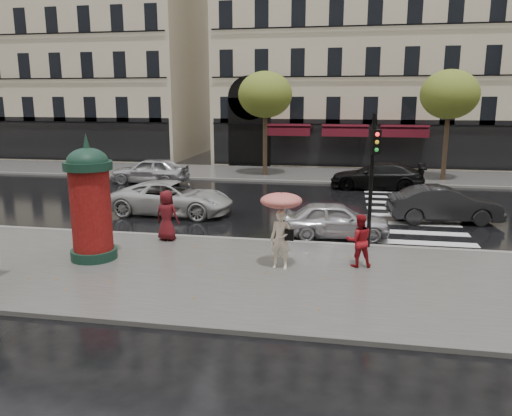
% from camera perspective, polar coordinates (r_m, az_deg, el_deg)
% --- Properties ---
extents(ground, '(160.00, 160.00, 0.00)m').
position_cam_1_polar(ground, '(14.86, -2.68, -7.17)').
color(ground, black).
rests_on(ground, ground).
extents(near_sidewalk, '(90.00, 7.00, 0.12)m').
position_cam_1_polar(near_sidewalk, '(14.38, -3.14, -7.60)').
color(near_sidewalk, '#474744').
rests_on(near_sidewalk, ground).
extents(far_sidewalk, '(90.00, 6.00, 0.12)m').
position_cam_1_polar(far_sidewalk, '(33.15, 4.73, 3.87)').
color(far_sidewalk, '#474744').
rests_on(far_sidewalk, ground).
extents(near_kerb, '(90.00, 0.25, 0.14)m').
position_cam_1_polar(near_kerb, '(17.63, -0.49, -3.74)').
color(near_kerb, slate).
rests_on(near_kerb, ground).
extents(far_kerb, '(90.00, 0.25, 0.14)m').
position_cam_1_polar(far_kerb, '(30.20, 4.16, 3.06)').
color(far_kerb, slate).
rests_on(far_kerb, ground).
extents(zebra_crossing, '(3.60, 11.75, 0.01)m').
position_cam_1_polar(zebra_crossing, '(23.92, 16.86, -0.10)').
color(zebra_crossing, silver).
rests_on(zebra_crossing, ground).
extents(bldg_far_corner, '(26.00, 14.00, 22.90)m').
position_cam_1_polar(bldg_far_corner, '(44.17, 14.83, 20.30)').
color(bldg_far_corner, '#B7A88C').
rests_on(bldg_far_corner, ground).
extents(bldg_far_left, '(24.00, 14.00, 22.90)m').
position_cam_1_polar(bldg_far_left, '(50.77, -20.64, 18.86)').
color(bldg_far_left, '#B7A88C').
rests_on(bldg_far_left, ground).
extents(tree_far_left, '(3.40, 3.40, 6.64)m').
position_cam_1_polar(tree_far_left, '(32.05, 1.06, 12.78)').
color(tree_far_left, '#38281C').
rests_on(tree_far_left, ground).
extents(tree_far_right, '(3.40, 3.40, 6.64)m').
position_cam_1_polar(tree_far_right, '(32.16, 21.25, 11.96)').
color(tree_far_right, '#38281C').
rests_on(tree_far_right, ground).
extents(woman_umbrella, '(1.20, 1.20, 2.31)m').
position_cam_1_polar(woman_umbrella, '(14.29, 2.89, -1.10)').
color(woman_umbrella, '#F8E6CC').
rests_on(woman_umbrella, near_sidewalk).
extents(woman_red, '(0.87, 0.74, 1.58)m').
position_cam_1_polar(woman_red, '(14.93, 11.70, -3.66)').
color(woman_red, maroon).
rests_on(woman_red, near_sidewalk).
extents(man_burgundy, '(0.94, 0.70, 1.76)m').
position_cam_1_polar(man_burgundy, '(17.60, -10.15, -0.83)').
color(man_burgundy, '#521015').
rests_on(man_burgundy, near_sidewalk).
extents(morris_column, '(1.44, 1.44, 3.87)m').
position_cam_1_polar(morris_column, '(15.90, -18.41, 0.89)').
color(morris_column, '#123023').
rests_on(morris_column, near_sidewalk).
extents(traffic_light, '(0.32, 0.43, 4.40)m').
position_cam_1_polar(traffic_light, '(16.51, 13.20, 4.47)').
color(traffic_light, black).
rests_on(traffic_light, near_sidewalk).
extents(car_silver, '(4.04, 2.00, 1.32)m').
position_cam_1_polar(car_silver, '(18.35, 9.06, -1.33)').
color(car_silver, silver).
rests_on(car_silver, ground).
extents(car_darkgrey, '(4.59, 2.02, 1.46)m').
position_cam_1_polar(car_darkgrey, '(21.80, 20.69, 0.39)').
color(car_darkgrey, black).
rests_on(car_darkgrey, ground).
extents(car_white, '(5.32, 2.61, 1.46)m').
position_cam_1_polar(car_white, '(22.04, -9.48, 1.14)').
color(car_white, '#B9B9B9').
rests_on(car_white, ground).
extents(car_black, '(5.22, 2.35, 1.49)m').
position_cam_1_polar(car_black, '(28.67, 13.67, 3.60)').
color(car_black, black).
rests_on(car_black, ground).
extents(car_far_silver, '(4.55, 1.84, 1.55)m').
position_cam_1_polar(car_far_silver, '(30.34, -11.99, 4.21)').
color(car_far_silver, silver).
rests_on(car_far_silver, ground).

